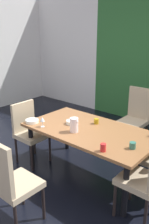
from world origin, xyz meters
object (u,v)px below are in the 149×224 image
Objects in this scene: wine_glass_near_window at (42,120)px; cup_corner at (103,147)px; serving_bowl_front at (32,121)px; chair_left_near at (29,129)px; chair_head_far at (136,115)px; chair_head_near at (10,180)px; serving_bowl_near_shelf at (72,122)px; dining_table at (90,134)px; cup_north at (133,145)px; pitcher_rear at (74,125)px; chair_right_near at (147,177)px; cup_left at (96,121)px.

wine_glass_near_window reaches higher than cup_corner.
chair_left_near is at bearing 157.98° from serving_bowl_front.
wine_glass_near_window is (-0.59, -1.70, 0.27)m from chair_head_far.
chair_head_near is 1.35m from serving_bowl_near_shelf.
dining_table is 1.88× the size of chair_left_near.
chair_left_near is at bearing -174.77° from cup_north.
chair_head_near is at bearing 42.87° from chair_left_near.
dining_table is 0.71m from wine_glass_near_window.
cup_north is at bearing 5.49° from pitcher_rear.
chair_left_near reaches higher than cup_corner.
chair_head_near is 1.43m from cup_north.
chair_left_near is at bearing -163.92° from dining_table.
cup_corner reaches higher than serving_bowl_near_shelf.
cup_corner is (0.48, -1.74, 0.21)m from chair_head_far.
pitcher_rear is (0.46, 0.16, -0.01)m from wine_glass_near_window.
chair_right_near reaches higher than chair_left_near.
chair_right_near is 1.83m from serving_bowl_front.
chair_right_near is 1.47m from chair_head_near.
cup_corner is at bearing -128.63° from cup_north.
chair_left_near reaches higher than cup_north.
cup_north is (0.71, -1.46, 0.20)m from chair_head_far.
dining_table is 0.30m from pitcher_rear.
dining_table is at bearing 88.19° from chair_head_near.
dining_table is 12.48× the size of wine_glass_near_window.
wine_glass_near_window reaches higher than cup_left.
serving_bowl_near_shelf is 2.06× the size of cup_left.
pitcher_rear reaches higher than serving_bowl_near_shelf.
pitcher_rear is (-0.62, 0.20, 0.05)m from cup_corner.
chair_head_far is at bearing 147.72° from chair_left_near.
serving_bowl_front is at bearing -171.25° from cup_north.
serving_bowl_near_shelf is at bearing 111.60° from chair_left_near.
chair_head_far reaches higher than serving_bowl_near_shelf.
chair_head_far is 1.63m from cup_north.
chair_head_far is 6.68× the size of serving_bowl_near_shelf.
cup_corner is (0.83, -0.39, 0.02)m from serving_bowl_near_shelf.
chair_left_near is 1.75m from cup_north.
chair_left_near is 12.20× the size of cup_north.
dining_table is at bearing 106.08° from chair_left_near.
chair_head_far reaches higher than pitcher_rear.
wine_glass_near_window is at bearing -160.37° from pitcher_rear.
pitcher_rear is at bearing 161.92° from cup_corner.
wine_glass_near_window is at bearing -169.36° from cup_north.
wine_glass_near_window is 0.79m from cup_left.
dining_table is at bearing -75.60° from cup_left.
chair_head_far is 11.28× the size of cup_corner.
pitcher_rear reaches higher than wine_glass_near_window.
dining_table is 9.15× the size of pitcher_rear.
chair_left_near is at bearing -158.40° from serving_bowl_near_shelf.
serving_bowl_front is 0.72m from pitcher_rear.
wine_glass_near_window is 1.07m from cup_corner.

